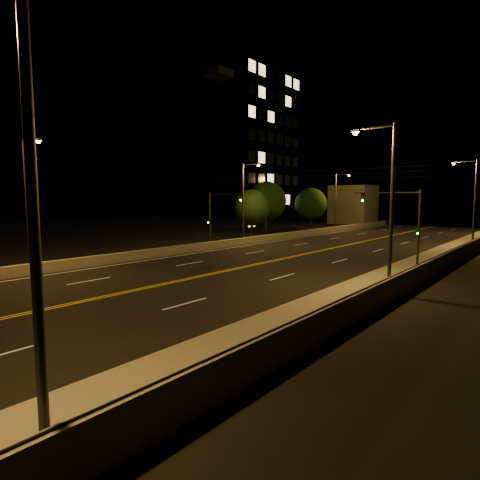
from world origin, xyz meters
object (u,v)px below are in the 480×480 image
Objects in this scene: streetlight_2 at (472,198)px; tree_1 at (267,201)px; tree_2 at (311,204)px; streetlight_5 at (245,198)px; traffic_signal_right at (405,219)px; tree_0 at (252,208)px; traffic_signal_left at (217,214)px; streetlight_1 at (387,197)px; streetlight_4 at (28,197)px; streetlight_0 at (25,194)px; building_tower at (218,154)px; streetlight_6 at (337,198)px.

tree_1 is at bearing 179.54° from streetlight_2.
streetlight_5 is at bearing -81.28° from tree_2.
streetlight_2 is 1.57× the size of traffic_signal_right.
streetlight_5 is at bearing -60.08° from tree_0.
tree_2 is at bearing 99.13° from traffic_signal_left.
streetlight_1 is 23.58m from streetlight_4.
tree_0 is at bearing 153.33° from traffic_signal_right.
streetlight_2 is 26.54m from tree_1.
tree_1 is at bearing 144.66° from traffic_signal_right.
streetlight_0 is 0.34× the size of building_tower.
traffic_signal_left is (-20.31, 8.48, -1.61)m from streetlight_1.
tree_0 is (-24.59, -5.93, -1.30)m from streetlight_2.
streetlight_2 is at bearing -31.30° from streetlight_6.
building_tower is at bearing 139.39° from streetlight_5.
building_tower is (-40.00, 30.51, 7.62)m from streetlight_1.
streetlight_5 is 1.33× the size of tree_2.
streetlight_1 is at bearing -55.66° from tree_2.
traffic_signal_left is at bearing 86.42° from streetlight_4.
traffic_signal_left is at bearing 126.42° from streetlight_0.
streetlight_4 is 1.57× the size of traffic_signal_left.
traffic_signal_left is (1.14, 18.26, -1.61)m from streetlight_4.
streetlight_6 is at bearing 80.61° from tree_0.
tree_2 is (-3.32, 21.66, -0.95)m from streetlight_5.
streetlight_6 reaches higher than traffic_signal_right.
tree_2 is at bearing 98.72° from streetlight_5.
streetlight_0 is 1.00× the size of streetlight_2.
streetlight_2 is 1.57× the size of traffic_signal_left.
streetlight_0 is 34.25m from traffic_signal_left.
streetlight_2 is at bearing 59.04° from streetlight_4.
streetlight_4 is 48.80m from streetlight_6.
building_tower reaches higher than streetlight_5.
tree_1 is at bearing 135.36° from streetlight_1.
streetlight_6 is at bearing 24.67° from building_tower.
tree_1 is at bearing 113.64° from streetlight_5.
building_tower is 18.40m from tree_2.
traffic_signal_right is 0.92× the size of tree_0.
streetlight_6 is at bearing 92.14° from traffic_signal_left.
streetlight_4 is at bearing -90.00° from streetlight_5.
tree_0 is at bearing -34.14° from building_tower.
streetlight_5 is at bearing 162.91° from traffic_signal_right.
tree_2 reaches higher than tree_0.
streetlight_0 is 27.62m from traffic_signal_right.
tree_2 is at bearing 94.13° from streetlight_4.
streetlight_0 is 61.91m from streetlight_6.
traffic_signal_left is 30.96m from building_tower.
streetlight_0 is 19.05m from streetlight_1.
traffic_signal_left is at bearing -139.25° from streetlight_2.
tree_2 reaches higher than traffic_signal_left.
streetlight_1 is 25.99m from streetlight_2.
streetlight_2 is 25.11m from streetlight_6.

